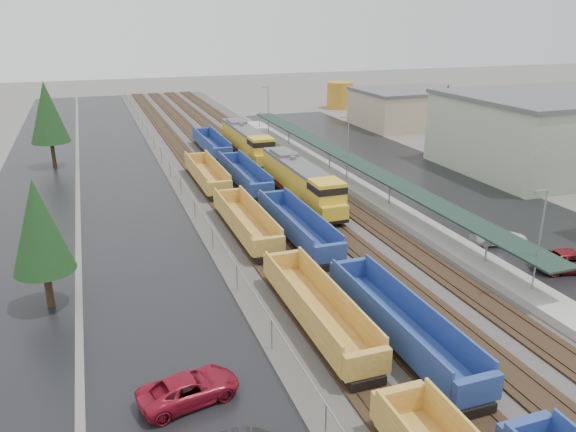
% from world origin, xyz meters
% --- Properties ---
extents(ballast_strip, '(20.00, 160.00, 0.08)m').
position_xyz_m(ballast_strip, '(0.00, 60.00, 0.04)').
color(ballast_strip, '#302D2B').
rests_on(ballast_strip, ground).
extents(trackbed, '(14.60, 160.00, 0.22)m').
position_xyz_m(trackbed, '(-0.00, 60.00, 0.16)').
color(trackbed, black).
rests_on(trackbed, ground).
extents(west_parking_lot, '(10.00, 160.00, 0.02)m').
position_xyz_m(west_parking_lot, '(-15.00, 60.00, 0.01)').
color(west_parking_lot, black).
rests_on(west_parking_lot, ground).
extents(west_road, '(9.00, 160.00, 0.02)m').
position_xyz_m(west_road, '(-25.00, 60.00, 0.01)').
color(west_road, black).
rests_on(west_road, ground).
extents(east_commuter_lot, '(16.00, 100.00, 0.02)m').
position_xyz_m(east_commuter_lot, '(19.00, 50.00, 0.01)').
color(east_commuter_lot, black).
rests_on(east_commuter_lot, ground).
extents(station_platform, '(3.00, 80.00, 8.00)m').
position_xyz_m(station_platform, '(9.50, 50.01, 0.73)').
color(station_platform, '#9E9B93').
rests_on(station_platform, ground).
extents(chainlink_fence, '(0.08, 160.04, 2.02)m').
position_xyz_m(chainlink_fence, '(-9.50, 58.44, 1.61)').
color(chainlink_fence, gray).
rests_on(chainlink_fence, ground).
extents(industrial_buildings, '(32.52, 75.30, 9.50)m').
position_xyz_m(industrial_buildings, '(37.76, 45.85, 4.25)').
color(industrial_buildings, tan).
rests_on(industrial_buildings, ground).
extents(distant_hills, '(301.00, 140.00, 25.20)m').
position_xyz_m(distant_hills, '(44.79, 210.68, 0.00)').
color(distant_hills, '#56664F').
rests_on(distant_hills, ground).
extents(tree_west_near, '(3.96, 3.96, 9.00)m').
position_xyz_m(tree_west_near, '(-22.00, 30.00, 5.82)').
color(tree_west_near, '#332316').
rests_on(tree_west_near, ground).
extents(tree_west_far, '(4.84, 4.84, 11.00)m').
position_xyz_m(tree_west_far, '(-23.00, 70.00, 7.12)').
color(tree_west_far, '#332316').
rests_on(tree_west_far, ground).
extents(tree_east, '(4.40, 4.40, 10.00)m').
position_xyz_m(tree_east, '(28.00, 58.00, 6.47)').
color(tree_east, '#332316').
rests_on(tree_east, ground).
extents(locomotive_lead, '(2.87, 18.91, 4.28)m').
position_xyz_m(locomotive_lead, '(2.00, 45.29, 2.30)').
color(locomotive_lead, black).
rests_on(locomotive_lead, ground).
extents(locomotive_trail, '(2.87, 18.91, 4.28)m').
position_xyz_m(locomotive_trail, '(2.00, 66.29, 2.30)').
color(locomotive_trail, black).
rests_on(locomotive_trail, ground).
extents(well_string_yellow, '(2.72, 81.49, 2.41)m').
position_xyz_m(well_string_yellow, '(-6.00, 21.56, 1.19)').
color(well_string_yellow, '#A9762F').
rests_on(well_string_yellow, ground).
extents(well_string_blue, '(2.71, 103.25, 2.41)m').
position_xyz_m(well_string_blue, '(-2.00, 27.04, 1.20)').
color(well_string_blue, navy).
rests_on(well_string_blue, ground).
extents(storage_tank, '(5.48, 5.48, 5.48)m').
position_xyz_m(storage_tank, '(32.82, 102.94, 2.74)').
color(storage_tank, '#B27F23').
rests_on(storage_tank, ground).
extents(parked_car_west_c, '(3.44, 5.59, 1.45)m').
position_xyz_m(parked_car_west_c, '(-14.92, 16.96, 0.72)').
color(parked_car_west_c, maroon).
rests_on(parked_car_west_c, ground).
extents(parked_car_east_b, '(4.06, 6.20, 1.58)m').
position_xyz_m(parked_car_east_b, '(15.81, 22.70, 0.79)').
color(parked_car_east_b, maroon).
rests_on(parked_car_east_b, ground).
extents(parked_car_east_c, '(3.47, 5.23, 1.41)m').
position_xyz_m(parked_car_east_c, '(14.00, 28.89, 0.70)').
color(parked_car_east_c, white).
rests_on(parked_car_east_c, ground).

